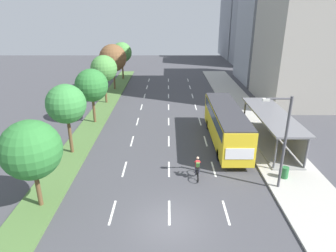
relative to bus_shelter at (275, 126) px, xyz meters
name	(u,v)px	position (x,y,z in m)	size (l,w,h in m)	color
ground_plane	(170,223)	(-9.53, -10.91, -1.87)	(140.00, 140.00, 0.00)	#424247
median_strip	(101,112)	(-17.83, 9.09, -1.81)	(2.60, 52.00, 0.12)	#4C7038
sidewalk_right	(245,112)	(-0.28, 9.09, -1.79)	(4.50, 52.00, 0.15)	#ADAAA3
lane_divider_left	(138,121)	(-13.03, 6.09, -1.86)	(0.14, 44.99, 0.01)	white
lane_divider_center	(169,121)	(-9.53, 6.09, -1.86)	(0.14, 44.99, 0.01)	white
lane_divider_right	(200,122)	(-6.03, 6.09, -1.86)	(0.14, 44.99, 0.01)	white
bus_shelter	(275,126)	(0.00, 0.00, 0.00)	(2.90, 10.52, 2.86)	gray
bus	(227,122)	(-4.28, 0.41, 0.20)	(2.54, 11.29, 3.37)	yellow
cyclist	(198,169)	(-7.45, -5.90, -1.08)	(0.46, 1.82, 1.71)	black
median_tree_nearest	(32,150)	(-17.65, -9.26, 2.08)	(3.59, 3.59, 5.64)	brown
median_tree_second	(67,104)	(-17.94, -1.78, 2.59)	(3.26, 3.26, 5.99)	brown
median_tree_third	(92,85)	(-17.69, 5.69, 2.36)	(3.48, 3.48, 5.86)	brown
median_tree_fourth	(105,69)	(-17.87, 13.17, 2.76)	(3.41, 3.41, 6.23)	brown
median_tree_fifth	(114,58)	(-18.01, 20.65, 3.01)	(4.15, 4.15, 6.84)	brown
median_tree_farthest	(122,52)	(-17.75, 28.12, 2.89)	(3.50, 3.50, 6.41)	brown
streetlight	(284,137)	(-2.11, -7.26, 2.02)	(1.91, 0.24, 6.50)	#4C4C51
trash_bin	(285,173)	(-1.08, -6.08, -1.29)	(0.52, 0.52, 0.85)	#286B38
building_near_right	(319,2)	(8.70, 14.16, 10.73)	(11.43, 11.74, 25.19)	#A39E93
building_mid_right	(270,41)	(7.69, 27.23, 4.96)	(9.17, 10.97, 13.66)	#8E939E
building_far_right	(250,28)	(8.50, 43.65, 6.27)	(6.54, 9.02, 16.28)	gray
building_tall_right	(244,23)	(10.12, 56.82, 6.81)	(9.88, 15.32, 17.36)	gray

